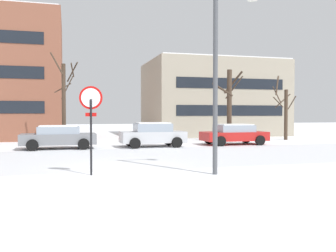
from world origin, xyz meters
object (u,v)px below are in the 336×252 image
(street_lamp, at_px, (223,61))
(parked_car_red, at_px, (234,134))
(stop_sign, at_px, (91,113))
(parked_car_silver, at_px, (153,134))
(parked_car_gray, at_px, (59,137))

(street_lamp, distance_m, parked_car_red, 12.61)
(stop_sign, bearing_deg, parked_car_red, 45.38)
(stop_sign, relative_size, street_lamp, 0.46)
(parked_car_silver, bearing_deg, parked_car_gray, 178.57)
(stop_sign, distance_m, parked_car_red, 14.10)
(street_lamp, distance_m, parked_car_silver, 11.07)
(street_lamp, relative_size, parked_car_gray, 1.50)
(parked_car_gray, relative_size, parked_car_silver, 1.07)
(parked_car_gray, distance_m, parked_car_red, 11.07)
(stop_sign, height_order, street_lamp, street_lamp)
(stop_sign, relative_size, parked_car_red, 0.69)
(stop_sign, distance_m, parked_car_gray, 10.07)
(parked_car_silver, height_order, parked_car_red, parked_car_silver)
(parked_car_gray, xyz_separation_m, parked_car_red, (11.07, 0.08, -0.00))
(parked_car_red, bearing_deg, stop_sign, -134.62)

